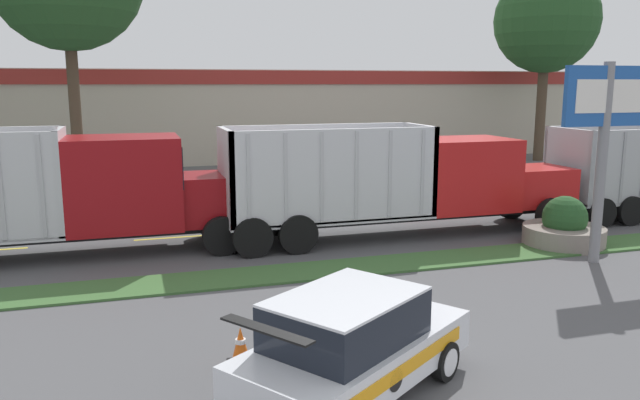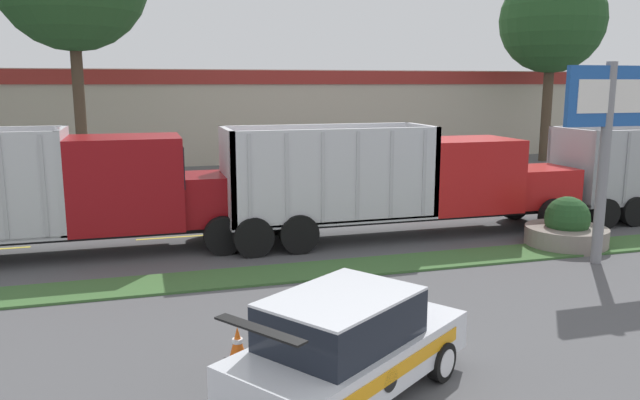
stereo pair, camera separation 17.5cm
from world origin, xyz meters
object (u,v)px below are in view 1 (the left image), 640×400
at_px(dump_truck_trail, 431,183).
at_px(store_sign_post, 605,123).
at_px(rally_car, 352,344).
at_px(traffic_cone, 241,346).
at_px(dump_truck_mid, 76,196).
at_px(stone_planter, 564,229).

height_order(dump_truck_trail, store_sign_post, store_sign_post).
relative_size(rally_car, traffic_cone, 6.77).
height_order(dump_truck_mid, store_sign_post, store_sign_post).
distance_m(dump_truck_mid, traffic_cone, 8.86).
height_order(rally_car, store_sign_post, store_sign_post).
relative_size(dump_truck_mid, rally_car, 2.63).
distance_m(dump_truck_mid, dump_truck_trail, 10.63).
height_order(dump_truck_mid, traffic_cone, dump_truck_mid).
bearing_deg(traffic_cone, store_sign_post, 18.34).
bearing_deg(rally_car, stone_planter, 36.38).
height_order(dump_truck_trail, traffic_cone, dump_truck_trail).
bearing_deg(dump_truck_trail, dump_truck_mid, 177.44).
relative_size(dump_truck_trail, rally_car, 2.59).
bearing_deg(stone_planter, rally_car, -143.62).
distance_m(rally_car, traffic_cone, 2.25).
bearing_deg(rally_car, traffic_cone, 131.40).
xyz_separation_m(rally_car, store_sign_post, (8.80, 5.03, 2.90)).
bearing_deg(stone_planter, traffic_cone, -154.26).
bearing_deg(traffic_cone, dump_truck_mid, 110.94).
height_order(dump_truck_mid, dump_truck_trail, dump_truck_mid).
height_order(rally_car, stone_planter, rally_car).
xyz_separation_m(dump_truck_trail, store_sign_post, (2.75, -4.29, 2.12)).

